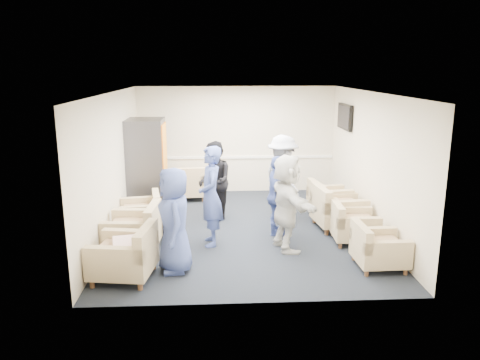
{
  "coord_description": "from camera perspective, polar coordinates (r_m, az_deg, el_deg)",
  "views": [
    {
      "loc": [
        -0.55,
        -8.83,
        3.16
      ],
      "look_at": [
        -0.06,
        0.2,
        0.97
      ],
      "focal_mm": 35.0,
      "sensor_mm": 36.0,
      "label": 1
    }
  ],
  "objects": [
    {
      "name": "vending_machine",
      "position": [
        10.78,
        -11.26,
        1.9
      ],
      "size": [
        0.83,
        0.97,
        2.04
      ],
      "color": "#4C4C54",
      "rests_on": "floor"
    },
    {
      "name": "armchair_left_mid",
      "position": [
        8.43,
        -12.56,
        -6.16
      ],
      "size": [
        0.95,
        0.95,
        0.71
      ],
      "rotation": [
        0.0,
        0.0,
        -1.64
      ],
      "color": "tan",
      "rests_on": "floor"
    },
    {
      "name": "left_wall",
      "position": [
        9.23,
        -15.23,
        1.81
      ],
      "size": [
        0.02,
        6.0,
        2.7
      ],
      "primitive_type": "cube",
      "color": "beige",
      "rests_on": "floor"
    },
    {
      "name": "back_wall",
      "position": [
        11.98,
        -0.43,
        4.92
      ],
      "size": [
        5.0,
        0.02,
        2.7
      ],
      "primitive_type": "cube",
      "color": "beige",
      "rests_on": "floor"
    },
    {
      "name": "armchair_right_midnear",
      "position": [
        8.9,
        13.42,
        -5.41
      ],
      "size": [
        0.83,
        0.83,
        0.63
      ],
      "rotation": [
        0.0,
        0.0,
        1.52
      ],
      "color": "tan",
      "rests_on": "floor"
    },
    {
      "name": "armchair_right_midfar",
      "position": [
        9.58,
        11.56,
        -3.64
      ],
      "size": [
        1.02,
        1.02,
        0.73
      ],
      "rotation": [
        0.0,
        0.0,
        1.69
      ],
      "color": "tan",
      "rests_on": "floor"
    },
    {
      "name": "armchair_left_near",
      "position": [
        7.4,
        -13.6,
        -9.06
      ],
      "size": [
        1.01,
        1.01,
        0.71
      ],
      "rotation": [
        0.0,
        0.0,
        -1.71
      ],
      "color": "tan",
      "rests_on": "floor"
    },
    {
      "name": "floor",
      "position": [
        9.4,
        0.45,
        -6.04
      ],
      "size": [
        6.0,
        6.0,
        0.0
      ],
      "primitive_type": "plane",
      "color": "black",
      "rests_on": "ground"
    },
    {
      "name": "armchair_right_near",
      "position": [
        7.91,
        16.3,
        -8.12
      ],
      "size": [
        0.79,
        0.79,
        0.62
      ],
      "rotation": [
        0.0,
        0.0,
        1.6
      ],
      "color": "tan",
      "rests_on": "floor"
    },
    {
      "name": "person_back_left",
      "position": [
        9.81,
        -3.11,
        -0.12
      ],
      "size": [
        0.82,
        0.94,
        1.67
      ],
      "primitive_type": "imported",
      "rotation": [
        0.0,
        0.0,
        -1.32
      ],
      "color": "black",
      "rests_on": "floor"
    },
    {
      "name": "person_front_left",
      "position": [
        7.38,
        -8.0,
        -4.88
      ],
      "size": [
        0.69,
        0.91,
        1.67
      ],
      "primitive_type": "imported",
      "rotation": [
        0.0,
        0.0,
        -1.36
      ],
      "color": "#4356A1",
      "rests_on": "floor"
    },
    {
      "name": "person_mid_right",
      "position": [
        8.94,
        4.45,
        -1.94
      ],
      "size": [
        0.55,
        0.96,
        1.54
      ],
      "primitive_type": "imported",
      "rotation": [
        0.0,
        0.0,
        1.37
      ],
      "color": "#4356A1",
      "rests_on": "floor"
    },
    {
      "name": "person_front_right",
      "position": [
        8.2,
        5.73,
        -2.75
      ],
      "size": [
        0.82,
        1.66,
        1.72
      ],
      "primitive_type": "imported",
      "rotation": [
        0.0,
        0.0,
        1.78
      ],
      "color": "silver",
      "rests_on": "floor"
    },
    {
      "name": "chair_rail",
      "position": [
        12.04,
        -0.42,
        2.78
      ],
      "size": [
        4.98,
        0.04,
        0.06
      ],
      "primitive_type": "cube",
      "color": "white",
      "rests_on": "back_wall"
    },
    {
      "name": "tv",
      "position": [
        11.1,
        12.65,
        7.52
      ],
      "size": [
        0.1,
        1.0,
        0.58
      ],
      "color": "black",
      "rests_on": "right_wall"
    },
    {
      "name": "front_wall",
      "position": [
        6.13,
        2.21,
        -3.56
      ],
      "size": [
        5.0,
        0.02,
        2.7
      ],
      "primitive_type": "cube",
      "color": "beige",
      "rests_on": "floor"
    },
    {
      "name": "right_wall",
      "position": [
        9.52,
        15.67,
        2.13
      ],
      "size": [
        0.02,
        6.0,
        2.7
      ],
      "primitive_type": "cube",
      "color": "beige",
      "rests_on": "floor"
    },
    {
      "name": "ceiling",
      "position": [
        8.86,
        0.48,
        10.63
      ],
      "size": [
        6.0,
        6.0,
        0.0
      ],
      "primitive_type": "plane",
      "rotation": [
        3.14,
        0.0,
        0.0
      ],
      "color": "white",
      "rests_on": "back_wall"
    },
    {
      "name": "pillow",
      "position": [
        7.34,
        -13.76,
        -7.69
      ],
      "size": [
        0.47,
        0.56,
        0.14
      ],
      "primitive_type": "cube",
      "rotation": [
        0.0,
        0.0,
        -1.35
      ],
      "color": "white",
      "rests_on": "armchair_left_near"
    },
    {
      "name": "armchair_corner",
      "position": [
        11.52,
        -6.34,
        -0.57
      ],
      "size": [
        0.94,
        0.94,
        0.71
      ],
      "rotation": [
        0.0,
        0.0,
        3.19
      ],
      "color": "tan",
      "rests_on": "floor"
    },
    {
      "name": "backpack",
      "position": [
        8.83,
        -8.44,
        -5.79
      ],
      "size": [
        0.33,
        0.28,
        0.48
      ],
      "rotation": [
        0.0,
        0.0,
        -0.34
      ],
      "color": "black",
      "rests_on": "floor"
    },
    {
      "name": "person_mid_left",
      "position": [
        8.39,
        -3.6,
        -1.99
      ],
      "size": [
        0.5,
        0.7,
        1.81
      ],
      "primitive_type": "imported",
      "rotation": [
        0.0,
        0.0,
        -1.47
      ],
      "color": "#4356A1",
      "rests_on": "floor"
    },
    {
      "name": "armchair_left_far",
      "position": [
        9.58,
        -11.73,
        -4.01
      ],
      "size": [
        0.89,
        0.89,
        0.62
      ],
      "rotation": [
        0.0,
        0.0,
        -1.41
      ],
      "color": "tan",
      "rests_on": "floor"
    },
    {
      "name": "person_back_right",
      "position": [
        9.88,
        5.2,
        0.31
      ],
      "size": [
        1.04,
        1.32,
        1.79
      ],
      "primitive_type": "imported",
      "rotation": [
        0.0,
        0.0,
        1.94
      ],
      "color": "silver",
      "rests_on": "floor"
    },
    {
      "name": "armchair_right_far",
      "position": [
        10.25,
        10.74,
        -2.65
      ],
      "size": [
        0.95,
        0.95,
        0.67
      ],
      "rotation": [
        0.0,
        0.0,
        1.71
      ],
      "color": "tan",
      "rests_on": "floor"
    }
  ]
}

